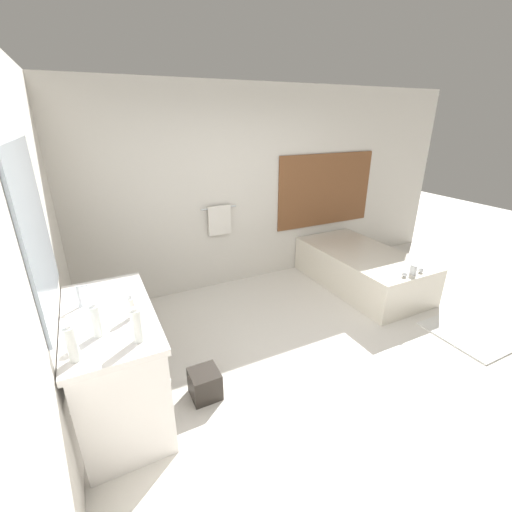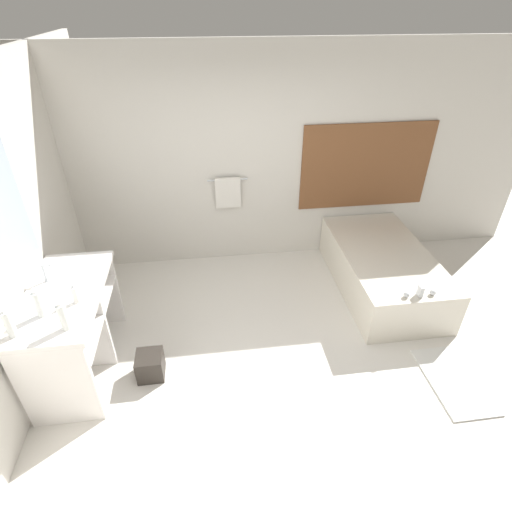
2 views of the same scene
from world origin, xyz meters
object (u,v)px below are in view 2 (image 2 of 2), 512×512
at_px(waste_bin, 150,365).
at_px(water_bottle_1, 63,317).
at_px(water_bottle_2, 9,324).
at_px(water_bottle_3, 38,304).
at_px(soap_dispenser, 75,294).
at_px(bathtub, 382,268).

bearing_deg(waste_bin, water_bottle_1, -152.28).
distance_m(water_bottle_2, water_bottle_3, 0.26).
height_order(water_bottle_2, soap_dispenser, water_bottle_2).
distance_m(water_bottle_1, water_bottle_2, 0.38).
bearing_deg(bathtub, water_bottle_1, -157.95).
bearing_deg(soap_dispenser, water_bottle_1, -90.60).
relative_size(water_bottle_1, water_bottle_2, 0.99).
bearing_deg(water_bottle_3, bathtub, 17.97).
xyz_separation_m(water_bottle_3, soap_dispenser, (0.24, 0.13, -0.04)).
bearing_deg(soap_dispenser, water_bottle_2, -137.76).
relative_size(water_bottle_3, soap_dispenser, 1.34).
height_order(bathtub, water_bottle_3, water_bottle_3).
relative_size(water_bottle_3, waste_bin, 0.97).
relative_size(bathtub, waste_bin, 7.38).
relative_size(bathtub, water_bottle_1, 7.45).
relative_size(water_bottle_2, waste_bin, 1.00).
bearing_deg(water_bottle_1, water_bottle_3, 141.97).
xyz_separation_m(bathtub, waste_bin, (-2.70, -1.03, -0.16)).
distance_m(bathtub, water_bottle_1, 3.53).
relative_size(soap_dispenser, waste_bin, 0.73).
bearing_deg(soap_dispenser, waste_bin, -6.59).
bearing_deg(water_bottle_1, soap_dispenser, 89.40).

